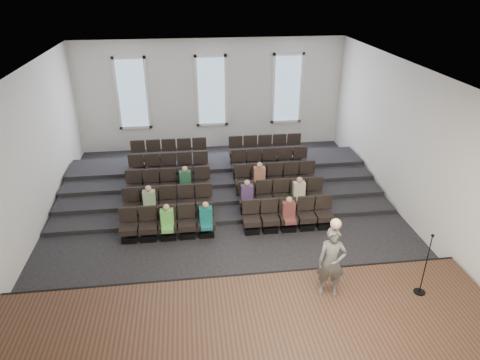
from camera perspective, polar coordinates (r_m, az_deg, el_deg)
The scene contains 14 objects.
ground at distance 14.36m, azimuth -1.69°, elevation -5.83°, with size 14.00×14.00×0.00m, color black.
ceiling at distance 12.45m, azimuth -2.01°, elevation 14.12°, with size 12.00×14.00×0.02m, color white.
wall_back at distance 19.85m, azimuth -3.84°, elevation 11.23°, with size 12.00×0.04×5.00m, color silver.
wall_front at distance 7.31m, azimuth 3.78°, elevation -18.28°, with size 12.00×0.04×5.00m, color silver.
wall_left at distance 14.05m, azimuth -27.10°, elevation 1.84°, with size 0.04×14.00×5.00m, color silver.
wall_right at distance 14.97m, azimuth 21.83°, elevation 4.29°, with size 0.04×14.00×5.00m, color silver.
stage at distance 10.24m, azimuth 1.29°, elevation -19.81°, with size 11.80×3.60×0.50m, color #4B3220.
stage_lip at distance 11.53m, azimuth -0.02°, elevation -13.52°, with size 11.80×0.06×0.52m, color black.
risers at distance 17.04m, azimuth -2.76°, elevation 0.37°, with size 11.80×4.80×0.60m.
seating_rows at distance 15.36m, azimuth -2.30°, elevation -0.64°, with size 6.80×4.70×1.67m.
windows at distance 19.73m, azimuth -3.84°, elevation 11.74°, with size 8.44×0.10×3.24m.
audience at distance 14.23m, azimuth -1.87°, elevation -2.37°, with size 5.45×2.64×1.10m.
speaker at distance 10.52m, azimuth 12.10°, elevation -10.66°, with size 0.66×0.43×1.81m, color #575553.
mic_stand at distance 11.42m, azimuth 23.23°, elevation -11.67°, with size 0.28×0.28×1.70m.
Camera 1 is at (-1.11, -12.12, 7.62)m, focal length 32.00 mm.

